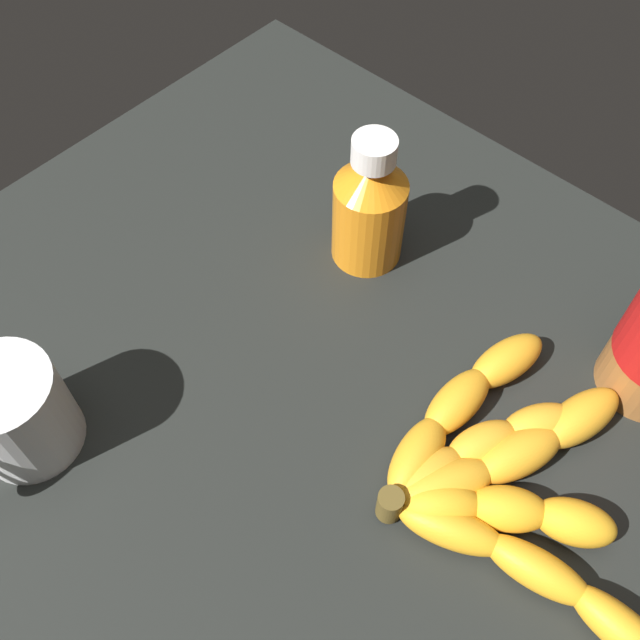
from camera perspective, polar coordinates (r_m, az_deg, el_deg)
name	(u,v)px	position (r cm, az deg, el deg)	size (l,w,h in cm)	color
ground_plane	(322,375)	(64.36, 0.14, -4.42)	(77.00, 67.10, 4.53)	black
banana_bunch	(499,472)	(57.75, 14.09, -11.70)	(24.63, 21.64, 3.48)	orange
honey_bottle	(370,206)	(65.12, 3.98, 9.05)	(6.71, 6.71, 13.98)	orange
coffee_mug	(14,415)	(59.76, -23.22, -6.99)	(8.24, 11.64, 8.83)	silver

